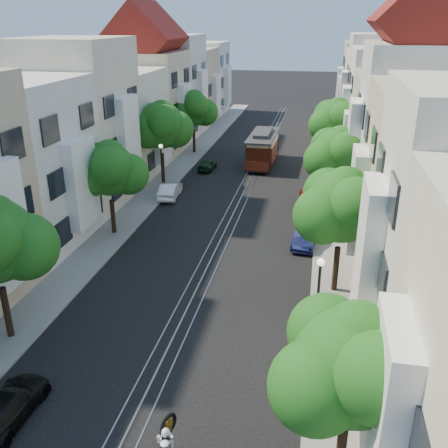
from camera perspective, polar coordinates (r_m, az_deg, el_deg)
The scene contains 25 objects.
ground at distance 45.19m, azimuth 3.01°, elevation 5.20°, with size 200.00×200.00×0.00m, color black.
sidewalk_east at distance 44.81m, azimuth 12.26°, elevation 4.64°, with size 2.50×80.00×0.12m, color gray.
sidewalk_west at distance 46.67m, azimuth -5.87°, elevation 5.75°, with size 2.50×80.00×0.12m, color gray.
rail_left at distance 45.26m, azimuth 2.32°, elevation 5.25°, with size 0.06×80.00×0.02m, color gray.
rail_slot at distance 45.19m, azimuth 3.01°, elevation 5.21°, with size 0.06×80.00×0.02m, color gray.
rail_right at distance 45.12m, azimuth 3.71°, elevation 5.17°, with size 0.06×80.00×0.02m, color gray.
lane_line at distance 45.19m, azimuth 3.01°, elevation 5.20°, with size 0.08×80.00×0.01m, color tan.
townhouses_east at distance 43.86m, azimuth 18.95°, elevation 10.49°, with size 7.75×72.00×12.00m.
townhouses_west at distance 46.95m, azimuth -11.68°, elevation 11.82°, with size 7.75×72.00×11.76m.
tree_e_a at distance 14.86m, azimuth 14.55°, elevation -15.72°, with size 4.72×3.87×6.27m.
tree_e_b at distance 25.30m, azimuth 13.43°, elevation 1.80°, with size 4.93×4.08×6.68m.
tree_e_c at distance 35.85m, azimuth 12.96°, elevation 7.69°, with size 4.84×3.99×6.52m.
tree_e_d at distance 46.54m, azimuth 12.74°, elevation 11.38°, with size 5.01×4.16×6.85m.
tree_w_b at distance 32.80m, azimuth -12.95°, elevation 5.97°, with size 4.72×3.87×6.27m.
tree_w_c at distance 42.63m, azimuth -7.16°, elevation 11.04°, with size 5.13×4.28×7.09m.
tree_w_d at distance 53.11m, azimuth -3.46°, elevation 12.90°, with size 4.84×3.99×6.52m.
lamp_east at distance 21.53m, azimuth 10.76°, elevation -7.34°, with size 0.32×0.32×4.16m.
lamp_west at distance 40.13m, azimuth -7.15°, elevation 7.05°, with size 0.32×0.32×4.16m.
sportbike_rider at distance 17.32m, azimuth -6.68°, elevation -24.10°, with size 0.65×2.06×1.57m.
cable_car at distance 49.40m, azimuth 4.47°, elevation 8.82°, with size 2.61×7.93×3.03m.
parked_car_e_mid at distance 32.10m, azimuth 9.35°, elevation -1.31°, with size 1.31×3.77×1.24m, color #0B1039.
parked_car_e_far at distance 38.77m, azimuth 9.95°, elevation 2.79°, with size 1.86×4.04×1.12m, color maroon.
parked_car_w_near at distance 20.46m, azimuth -23.63°, elevation -18.63°, with size 1.62×3.98×1.16m, color black.
parked_car_w_mid at distance 40.30m, azimuth -6.18°, elevation 3.86°, with size 1.32×3.77×1.24m, color white.
parked_car_w_far at distance 47.68m, azimuth -1.91°, elevation 6.80°, with size 1.25×3.10×1.06m, color black.
Camera 1 is at (5.88, -14.75, 13.41)m, focal length 40.00 mm.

